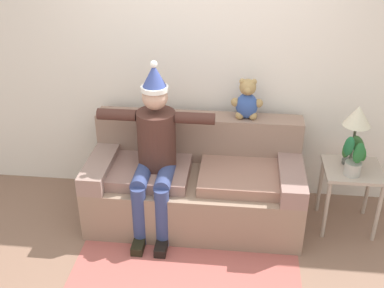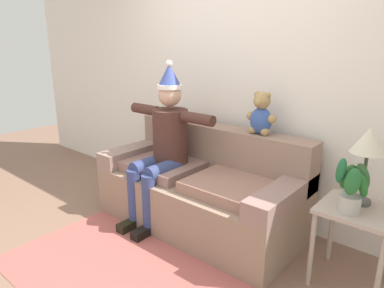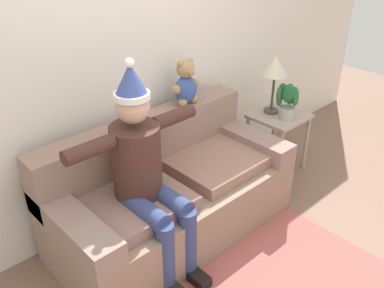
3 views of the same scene
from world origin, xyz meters
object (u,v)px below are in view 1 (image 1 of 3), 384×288
(teddy_bear, at_px, (247,101))
(potted_plant, at_px, (354,155))
(couch, at_px, (196,183))
(person_seated, at_px, (155,148))
(table_lamp, at_px, (357,119))
(side_table, at_px, (351,179))

(teddy_bear, xyz_separation_m, potted_plant, (0.92, -0.38, -0.29))
(couch, bearing_deg, teddy_bear, 32.42)
(couch, relative_size, potted_plant, 4.95)
(person_seated, relative_size, table_lamp, 2.78)
(person_seated, bearing_deg, table_lamp, 8.28)
(table_lamp, bearing_deg, side_table, -79.67)
(couch, bearing_deg, table_lamp, 3.31)
(teddy_bear, xyz_separation_m, table_lamp, (0.94, -0.20, -0.04))
(teddy_bear, bearing_deg, couch, -147.58)
(table_lamp, relative_size, potted_plant, 1.43)
(person_seated, relative_size, potted_plant, 3.98)
(teddy_bear, bearing_deg, table_lamp, -11.86)
(table_lamp, distance_m, potted_plant, 0.31)
(side_table, bearing_deg, table_lamp, 100.33)
(couch, bearing_deg, side_table, -0.53)
(person_seated, height_order, potted_plant, person_seated)
(teddy_bear, bearing_deg, person_seated, -150.03)
(couch, height_order, person_seated, person_seated)
(side_table, relative_size, table_lamp, 1.09)
(person_seated, distance_m, potted_plant, 1.70)
(couch, distance_m, table_lamp, 1.54)
(teddy_bear, height_order, side_table, teddy_bear)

